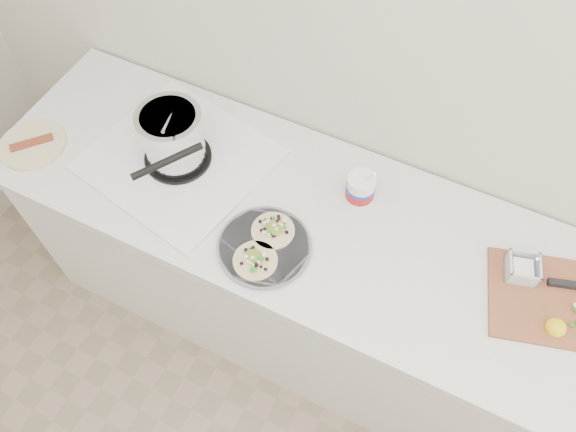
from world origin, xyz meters
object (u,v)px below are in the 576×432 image
at_px(tub, 361,188).
at_px(taco_plate, 264,245).
at_px(cutboard, 561,297).
at_px(bacon_plate, 33,144).
at_px(stove, 175,144).

bearing_deg(tub, taco_plate, -123.11).
bearing_deg(taco_plate, cutboard, 15.03).
bearing_deg(cutboard, taco_plate, 179.21).
relative_size(cutboard, bacon_plate, 2.11).
xyz_separation_m(cutboard, bacon_plate, (-1.72, -0.22, -0.01)).
relative_size(stove, cutboard, 1.35).
height_order(tub, cutboard, tub).
relative_size(stove, bacon_plate, 2.86).
distance_m(tub, bacon_plate, 1.12).
relative_size(tub, cutboard, 0.44).
relative_size(taco_plate, bacon_plate, 1.29).
height_order(taco_plate, cutboard, cutboard).
height_order(taco_plate, tub, tub).
bearing_deg(tub, bacon_plate, -165.20).
height_order(stove, cutboard, stove).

